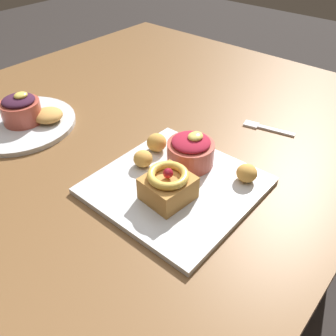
% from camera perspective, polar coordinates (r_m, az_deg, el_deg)
% --- Properties ---
extents(ground_plane, '(8.00, 8.00, 0.00)m').
position_cam_1_polar(ground_plane, '(1.40, -6.71, -20.93)').
color(ground_plane, '#2D2826').
extents(dining_table, '(1.47, 1.12, 0.73)m').
position_cam_1_polar(dining_table, '(0.91, -9.70, 0.66)').
color(dining_table, brown).
rests_on(dining_table, ground_plane).
extents(front_plate, '(0.29, 0.29, 0.01)m').
position_cam_1_polar(front_plate, '(0.70, 1.25, -2.85)').
color(front_plate, silver).
rests_on(front_plate, dining_table).
extents(cake_slice, '(0.09, 0.09, 0.07)m').
position_cam_1_polar(cake_slice, '(0.65, 0.01, -2.79)').
color(cake_slice, '#B77F3D').
rests_on(cake_slice, front_plate).
extents(berry_ramekin, '(0.10, 0.10, 0.07)m').
position_cam_1_polar(berry_ramekin, '(0.73, 3.66, 2.79)').
color(berry_ramekin, '#B24C3D').
rests_on(berry_ramekin, front_plate).
extents(fritter_front, '(0.04, 0.04, 0.03)m').
position_cam_1_polar(fritter_front, '(0.71, 12.52, -0.81)').
color(fritter_front, gold).
rests_on(fritter_front, front_plate).
extents(fritter_middle, '(0.04, 0.04, 0.03)m').
position_cam_1_polar(fritter_middle, '(0.73, -4.02, 1.49)').
color(fritter_middle, gold).
rests_on(fritter_middle, front_plate).
extents(fritter_back, '(0.04, 0.04, 0.04)m').
position_cam_1_polar(fritter_back, '(0.77, -1.84, 4.11)').
color(fritter_back, gold).
rests_on(fritter_back, front_plate).
extents(back_plate, '(0.27, 0.27, 0.01)m').
position_cam_1_polar(back_plate, '(0.96, -22.66, 6.57)').
color(back_plate, silver).
rests_on(back_plate, dining_table).
extents(back_ramekin, '(0.09, 0.09, 0.08)m').
position_cam_1_polar(back_ramekin, '(0.94, -22.52, 8.72)').
color(back_ramekin, '#B24C3D').
rests_on(back_ramekin, back_plate).
extents(back_pastry, '(0.07, 0.07, 0.03)m').
position_cam_1_polar(back_pastry, '(0.93, -18.67, 8.01)').
color(back_pastry, '#C68E47').
rests_on(back_pastry, back_plate).
extents(fork, '(0.05, 0.13, 0.00)m').
position_cam_1_polar(fork, '(0.91, 15.25, 6.24)').
color(fork, silver).
rests_on(fork, dining_table).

